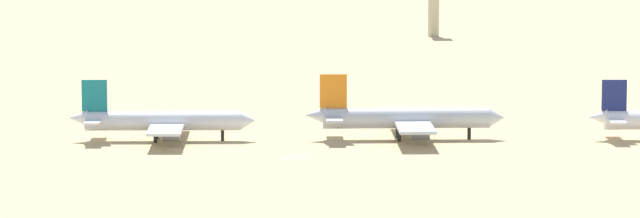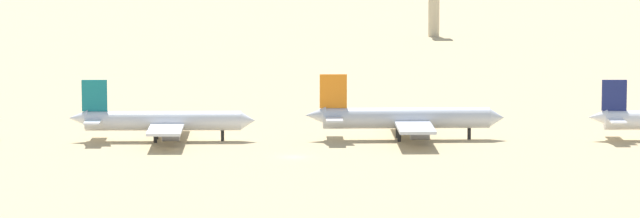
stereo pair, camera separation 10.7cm
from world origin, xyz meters
The scene contains 3 objects.
ground centered at (0.00, 0.00, 0.00)m, with size 4000.00×4000.00×0.00m, color tan.
parked_jet_teal_3 centered at (-24.50, 18.93, 3.74)m, with size 34.46×28.82×11.42m.
parked_jet_orange_4 centered at (20.44, 20.23, 4.02)m, with size 37.10×31.09×12.28m.
Camera 2 is at (1.76, -330.68, 53.26)m, focal length 107.49 mm.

